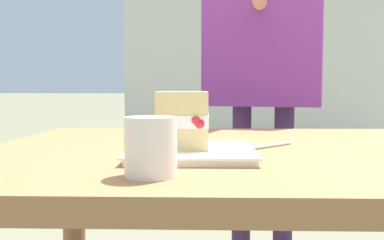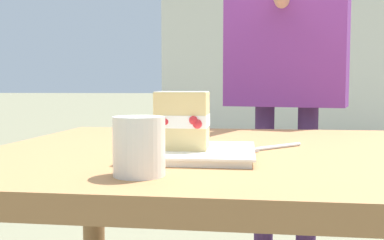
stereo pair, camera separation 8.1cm
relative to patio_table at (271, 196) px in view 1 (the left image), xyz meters
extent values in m
cube|color=olive|center=(0.00, 0.00, 0.09)|extent=(1.25, 0.89, 0.04)
cube|color=white|center=(0.17, 0.14, 0.12)|extent=(0.23, 0.23, 0.01)
cube|color=white|center=(0.17, 0.14, 0.12)|extent=(0.24, 0.24, 0.00)
cube|color=#E0C17A|center=(0.19, 0.15, 0.15)|extent=(0.10, 0.07, 0.04)
cube|color=white|center=(0.19, 0.15, 0.18)|extent=(0.10, 0.08, 0.02)
sphere|color=red|center=(0.16, 0.18, 0.18)|extent=(0.02, 0.02, 0.02)
sphere|color=red|center=(0.16, 0.18, 0.18)|extent=(0.02, 0.02, 0.02)
sphere|color=red|center=(0.22, 0.18, 0.18)|extent=(0.01, 0.01, 0.01)
sphere|color=red|center=(0.22, 0.18, 0.18)|extent=(0.01, 0.01, 0.01)
cube|color=#E0C17A|center=(0.19, 0.15, 0.21)|extent=(0.10, 0.07, 0.04)
cube|color=white|center=(0.19, 0.15, 0.23)|extent=(0.09, 0.07, 0.00)
cylinder|color=silver|center=(0.00, 0.00, 0.11)|extent=(0.11, 0.10, 0.01)
cube|color=silver|center=(0.06, 0.06, 0.11)|extent=(0.04, 0.04, 0.01)
cylinder|color=silver|center=(0.23, 0.32, 0.15)|extent=(0.08, 0.08, 0.09)
cylinder|color=black|center=(0.23, 0.32, 0.19)|extent=(0.07, 0.07, 0.00)
cylinder|color=#452855|center=(0.00, -0.74, -0.23)|extent=(0.07, 0.07, 0.81)
cylinder|color=#452855|center=(-0.16, -0.69, -0.23)|extent=(0.07, 0.07, 0.81)
cube|color=#7A3389|center=(-0.08, -0.71, 0.46)|extent=(0.47, 0.30, 0.57)
cube|color=silver|center=(-0.62, -5.83, 0.65)|extent=(3.66, 2.29, 2.59)
camera|label=1|loc=(0.15, 0.94, 0.24)|focal=39.91mm
camera|label=2|loc=(0.07, 0.94, 0.24)|focal=39.91mm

